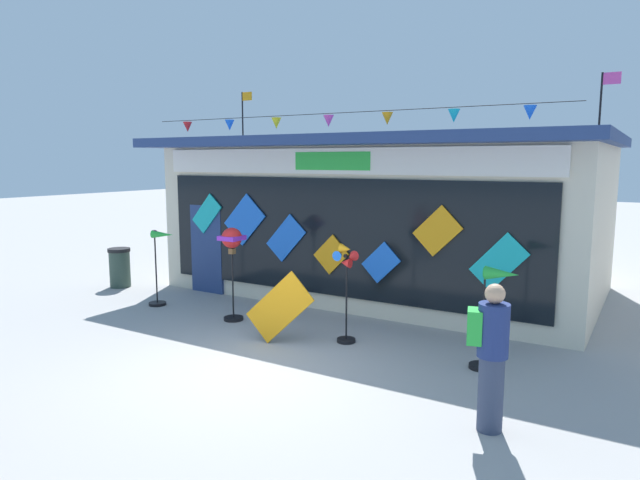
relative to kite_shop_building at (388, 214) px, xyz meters
The scene contains 9 objects.
ground_plane 6.19m from the kite_shop_building, 84.79° to the right, with size 80.00×80.00×0.00m, color #9E9B99.
kite_shop_building is the anchor object (origin of this frame).
wind_spinner_far_left 5.26m from the kite_shop_building, 128.99° to the right, with size 0.66×0.36×1.59m.
wind_spinner_left 4.29m from the kite_shop_building, 107.91° to the right, with size 0.39×0.39×1.77m.
wind_spinner_center_left 4.33m from the kite_shop_building, 74.60° to the right, with size 0.39×0.31×1.66m.
wind_spinner_center_right 5.50m from the kite_shop_building, 49.37° to the right, with size 0.65×0.36×1.53m.
person_near_camera 7.23m from the kite_shop_building, 56.41° to the right, with size 0.47×0.37×1.68m.
trash_bin 6.51m from the kite_shop_building, 149.08° to the right, with size 0.52×0.52×0.93m.
display_kite_on_ground 4.87m from the kite_shop_building, 87.24° to the right, with size 0.62×0.03×1.12m, color orange.
Camera 1 is at (4.91, -6.13, 3.01)m, focal length 31.50 mm.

